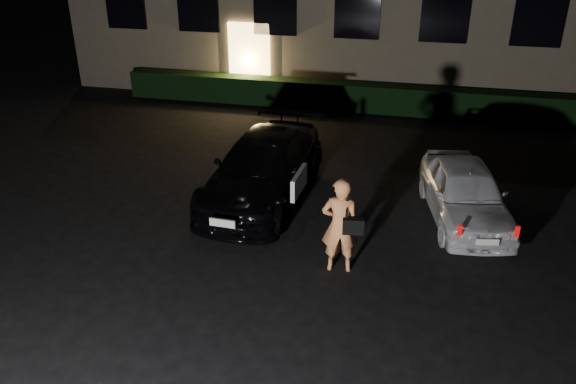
# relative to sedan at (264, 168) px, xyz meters

# --- Properties ---
(ground) EXTENTS (80.00, 80.00, 0.00)m
(ground) POSITION_rel_sedan_xyz_m (0.96, -3.76, -0.67)
(ground) COLOR black
(ground) RESTS_ON ground
(hedge) EXTENTS (15.00, 0.70, 0.85)m
(hedge) POSITION_rel_sedan_xyz_m (0.96, 6.74, -0.24)
(hedge) COLOR black
(hedge) RESTS_ON ground
(sedan) EXTENTS (2.05, 4.74, 1.33)m
(sedan) POSITION_rel_sedan_xyz_m (0.00, 0.00, 0.00)
(sedan) COLOR black
(sedan) RESTS_ON ground
(hatch) EXTENTS (2.03, 3.64, 1.17)m
(hatch) POSITION_rel_sedan_xyz_m (4.17, -0.04, -0.08)
(hatch) COLOR white
(hatch) RESTS_ON ground
(man) EXTENTS (0.76, 0.51, 1.72)m
(man) POSITION_rel_sedan_xyz_m (2.04, -2.46, 0.20)
(man) COLOR #F89555
(man) RESTS_ON ground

